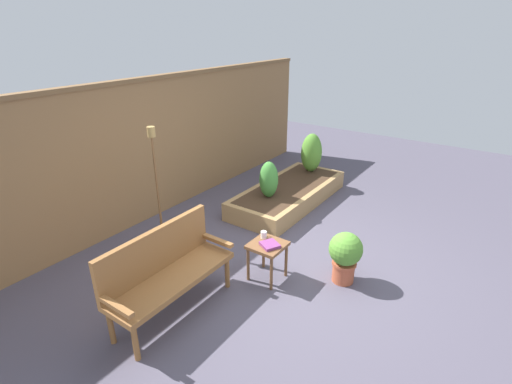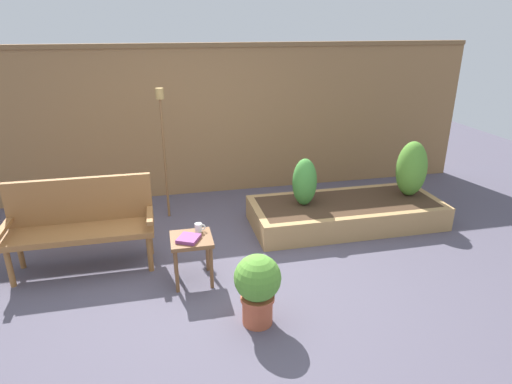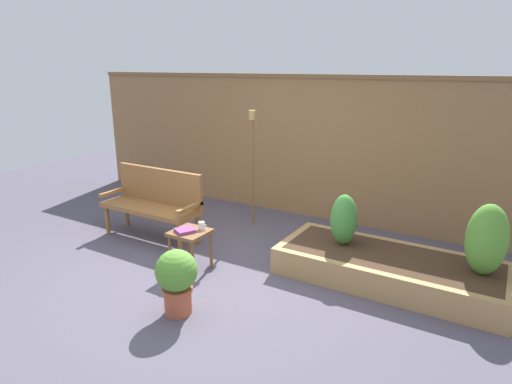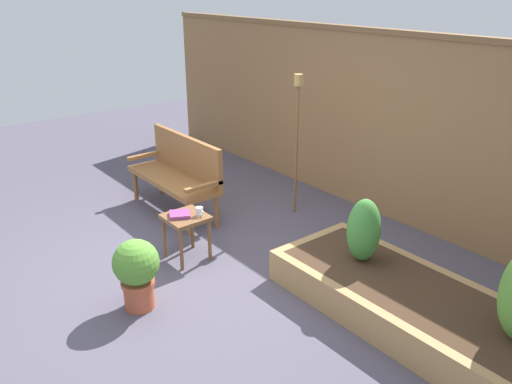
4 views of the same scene
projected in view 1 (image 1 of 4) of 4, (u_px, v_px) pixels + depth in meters
ground_plane at (289, 269)px, 4.87m from camera, size 14.00×14.00×0.00m
fence_back at (143, 151)px, 5.80m from camera, size 8.40×0.14×2.16m
garden_bench at (165, 266)px, 3.99m from camera, size 1.44×0.48×0.94m
side_table at (267, 250)px, 4.55m from camera, size 0.40×0.40×0.48m
cup_on_table at (264, 235)px, 4.63m from camera, size 0.11×0.07×0.09m
book_on_table at (270, 245)px, 4.47m from camera, size 0.26×0.26×0.04m
potted_boxwood at (345, 254)px, 4.51m from camera, size 0.40×0.40×0.64m
raised_planter_bed at (288, 194)px, 6.65m from camera, size 2.40×1.00×0.30m
shrub_near_bench at (269, 180)px, 6.08m from camera, size 0.30×0.30×0.59m
shrub_far_corner at (311, 153)px, 7.13m from camera, size 0.38×0.38×0.72m
tiki_torch at (155, 167)px, 4.98m from camera, size 0.10×0.10×1.68m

